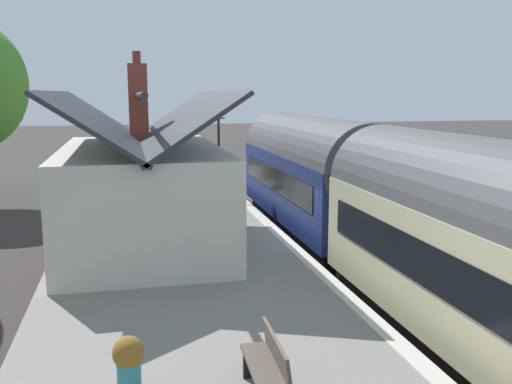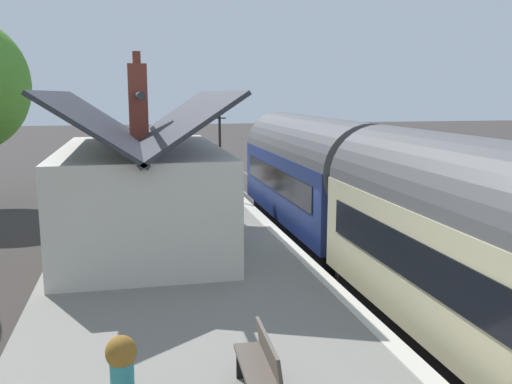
# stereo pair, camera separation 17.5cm
# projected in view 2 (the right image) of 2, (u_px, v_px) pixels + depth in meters

# --- Properties ---
(ground_plane) EXTENTS (160.00, 160.00, 0.00)m
(ground_plane) POSITION_uv_depth(u_px,v_px,m) (318.00, 266.00, 16.78)
(ground_plane) COLOR #383330
(platform) EXTENTS (32.00, 6.50, 0.98)m
(platform) POSITION_uv_depth(u_px,v_px,m) (176.00, 259.00, 15.79)
(platform) COLOR gray
(platform) RESTS_ON ground
(platform_edge_coping) EXTENTS (32.00, 0.36, 0.02)m
(platform_edge_coping) POSITION_uv_depth(u_px,v_px,m) (281.00, 236.00, 16.36)
(platform_edge_coping) COLOR beige
(platform_edge_coping) RESTS_ON platform
(rail_near) EXTENTS (52.00, 0.08, 0.14)m
(rail_near) POSITION_uv_depth(u_px,v_px,m) (368.00, 260.00, 17.12)
(rail_near) COLOR gray
(rail_near) RESTS_ON ground
(rail_far) EXTENTS (52.00, 0.08, 0.14)m
(rail_far) POSITION_uv_depth(u_px,v_px,m) (324.00, 263.00, 16.81)
(rail_far) COLOR gray
(rail_far) RESTS_ON ground
(train) EXTENTS (19.85, 2.73, 4.32)m
(train) POSITION_uv_depth(u_px,v_px,m) (368.00, 201.00, 15.22)
(train) COLOR black
(train) RESTS_ON ground
(station_building) EXTENTS (8.37, 4.50, 5.35)m
(station_building) POSITION_uv_depth(u_px,v_px,m) (142.00, 190.00, 15.57)
(station_building) COLOR silver
(station_building) RESTS_ON platform
(bench_platform_end) EXTENTS (1.40, 0.45, 0.88)m
(bench_platform_end) POSITION_uv_depth(u_px,v_px,m) (164.00, 175.00, 25.43)
(bench_platform_end) COLOR brown
(bench_platform_end) RESTS_ON platform
(bench_near_building) EXTENTS (1.41, 0.48, 0.88)m
(bench_near_building) POSITION_uv_depth(u_px,v_px,m) (260.00, 364.00, 7.62)
(bench_near_building) COLOR brown
(bench_near_building) RESTS_ON platform
(planter_by_door) EXTENTS (0.54, 0.54, 0.84)m
(planter_by_door) POSITION_uv_depth(u_px,v_px,m) (188.00, 191.00, 21.42)
(planter_by_door) COLOR gray
(planter_by_door) RESTS_ON platform
(planter_corner_building) EXTENTS (0.44, 0.44, 0.75)m
(planter_corner_building) POSITION_uv_depth(u_px,v_px,m) (205.00, 173.00, 26.45)
(planter_corner_building) COLOR #9E5138
(planter_corner_building) RESTS_ON platform
(planter_bench_right) EXTENTS (0.46, 0.46, 0.77)m
(planter_bench_right) POSITION_uv_depth(u_px,v_px,m) (136.00, 175.00, 25.77)
(planter_bench_right) COLOR gray
(planter_bench_right) RESTS_ON platform
(planter_edge_near) EXTENTS (0.58, 0.58, 0.89)m
(planter_edge_near) POSITION_uv_depth(u_px,v_px,m) (101.00, 176.00, 25.11)
(planter_edge_near) COLOR black
(planter_edge_near) RESTS_ON platform
(planter_under_sign) EXTENTS (0.44, 0.44, 0.81)m
(planter_under_sign) POSITION_uv_depth(u_px,v_px,m) (121.00, 360.00, 7.80)
(planter_under_sign) COLOR teal
(planter_under_sign) RESTS_ON platform
(planter_edge_far) EXTENTS (0.70, 0.70, 1.02)m
(planter_edge_far) POSITION_uv_depth(u_px,v_px,m) (212.00, 177.00, 24.21)
(planter_edge_far) COLOR black
(planter_edge_far) RESTS_ON platform
(lamp_post_platform) EXTENTS (0.32, 0.50, 3.75)m
(lamp_post_platform) POSITION_uv_depth(u_px,v_px,m) (220.00, 133.00, 21.87)
(lamp_post_platform) COLOR black
(lamp_post_platform) RESTS_ON platform
(station_sign_board) EXTENTS (0.96, 0.06, 1.57)m
(station_sign_board) POSITION_uv_depth(u_px,v_px,m) (214.00, 162.00, 24.12)
(station_sign_board) COLOR black
(station_sign_board) RESTS_ON platform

